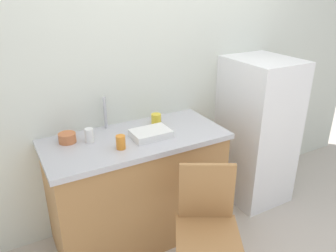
# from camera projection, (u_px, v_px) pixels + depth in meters

# --- Properties ---
(back_wall) EXTENTS (4.80, 0.10, 2.68)m
(back_wall) POSITION_uv_depth(u_px,v_px,m) (161.00, 62.00, 2.72)
(back_wall) COLOR silver
(back_wall) RESTS_ON ground_plane
(cabinet_base) EXTENTS (1.30, 0.60, 0.85)m
(cabinet_base) POSITION_uv_depth(u_px,v_px,m) (137.00, 190.00, 2.61)
(cabinet_base) COLOR #A87542
(cabinet_base) RESTS_ON ground_plane
(countertop) EXTENTS (1.34, 0.64, 0.04)m
(countertop) POSITION_uv_depth(u_px,v_px,m) (135.00, 139.00, 2.44)
(countertop) COLOR #B7B7BC
(countertop) RESTS_ON cabinet_base
(faucet) EXTENTS (0.02, 0.02, 0.25)m
(faucet) POSITION_uv_depth(u_px,v_px,m) (105.00, 113.00, 2.52)
(faucet) COLOR #B7B7BC
(faucet) RESTS_ON countertop
(refrigerator) EXTENTS (0.52, 0.61, 1.35)m
(refrigerator) POSITION_uv_depth(u_px,v_px,m) (256.00, 131.00, 3.05)
(refrigerator) COLOR white
(refrigerator) RESTS_ON ground_plane
(chair) EXTENTS (0.55, 0.55, 0.89)m
(chair) POSITION_uv_depth(u_px,v_px,m) (207.00, 227.00, 2.10)
(chair) COLOR #A87542
(chair) RESTS_ON ground_plane
(dish_tray) EXTENTS (0.28, 0.20, 0.05)m
(dish_tray) POSITION_uv_depth(u_px,v_px,m) (151.00, 133.00, 2.42)
(dish_tray) COLOR white
(dish_tray) RESTS_ON countertop
(terracotta_bowl) EXTENTS (0.12, 0.12, 0.07)m
(terracotta_bowl) POSITION_uv_depth(u_px,v_px,m) (67.00, 138.00, 2.33)
(terracotta_bowl) COLOR #C67042
(terracotta_bowl) RESTS_ON countertop
(cup_white) EXTENTS (0.06, 0.06, 0.10)m
(cup_white) POSITION_uv_depth(u_px,v_px,m) (89.00, 135.00, 2.32)
(cup_white) COLOR white
(cup_white) RESTS_ON countertop
(cup_yellow) EXTENTS (0.08, 0.08, 0.08)m
(cup_yellow) POSITION_uv_depth(u_px,v_px,m) (156.00, 119.00, 2.63)
(cup_yellow) COLOR yellow
(cup_yellow) RESTS_ON countertop
(cup_orange) EXTENTS (0.06, 0.06, 0.10)m
(cup_orange) POSITION_uv_depth(u_px,v_px,m) (121.00, 142.00, 2.23)
(cup_orange) COLOR orange
(cup_orange) RESTS_ON countertop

